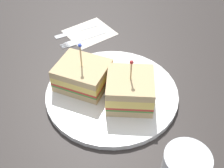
{
  "coord_description": "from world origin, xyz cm",
  "views": [
    {
      "loc": [
        -41.65,
        1.23,
        42.84
      ],
      "look_at": [
        0.0,
        0.0,
        3.09
      ],
      "focal_mm": 46.72,
      "sensor_mm": 36.0,
      "label": 1
    }
  ],
  "objects_px": {
    "sandwich_half_front": "(83,75)",
    "fork": "(79,41)",
    "knife": "(75,32)",
    "plate": "(112,93)",
    "sandwich_half_back": "(130,90)",
    "napkin": "(90,32)"
  },
  "relations": [
    {
      "from": "sandwich_half_front",
      "to": "knife",
      "type": "relative_size",
      "value": 1.09
    },
    {
      "from": "napkin",
      "to": "knife",
      "type": "height_order",
      "value": "knife"
    },
    {
      "from": "sandwich_half_front",
      "to": "fork",
      "type": "relative_size",
      "value": 1.07
    },
    {
      "from": "plate",
      "to": "sandwich_half_back",
      "type": "bearing_deg",
      "value": -127.84
    },
    {
      "from": "fork",
      "to": "knife",
      "type": "bearing_deg",
      "value": 17.08
    },
    {
      "from": "sandwich_half_back",
      "to": "napkin",
      "type": "xyz_separation_m",
      "value": [
        0.25,
        0.08,
        -0.04
      ]
    },
    {
      "from": "sandwich_half_front",
      "to": "knife",
      "type": "distance_m",
      "value": 0.22
    },
    {
      "from": "sandwich_half_back",
      "to": "napkin",
      "type": "relative_size",
      "value": 0.88
    },
    {
      "from": "sandwich_half_front",
      "to": "knife",
      "type": "height_order",
      "value": "sandwich_half_front"
    },
    {
      "from": "plate",
      "to": "fork",
      "type": "height_order",
      "value": "plate"
    },
    {
      "from": "fork",
      "to": "knife",
      "type": "relative_size",
      "value": 1.02
    },
    {
      "from": "plate",
      "to": "fork",
      "type": "distance_m",
      "value": 0.21
    },
    {
      "from": "plate",
      "to": "napkin",
      "type": "xyz_separation_m",
      "value": [
        0.23,
        0.05,
        -0.0
      ]
    },
    {
      "from": "sandwich_half_front",
      "to": "napkin",
      "type": "distance_m",
      "value": 0.21
    },
    {
      "from": "sandwich_half_front",
      "to": "sandwich_half_back",
      "type": "xyz_separation_m",
      "value": [
        -0.05,
        -0.09,
        0.0
      ]
    },
    {
      "from": "sandwich_half_front",
      "to": "napkin",
      "type": "height_order",
      "value": "sandwich_half_front"
    },
    {
      "from": "knife",
      "to": "fork",
      "type": "bearing_deg",
      "value": -162.92
    },
    {
      "from": "plate",
      "to": "knife",
      "type": "distance_m",
      "value": 0.25
    },
    {
      "from": "sandwich_half_back",
      "to": "knife",
      "type": "xyz_separation_m",
      "value": [
        0.26,
        0.12,
        -0.04
      ]
    },
    {
      "from": "plate",
      "to": "napkin",
      "type": "bearing_deg",
      "value": 12.72
    },
    {
      "from": "plate",
      "to": "sandwich_half_front",
      "type": "distance_m",
      "value": 0.07
    },
    {
      "from": "knife",
      "to": "napkin",
      "type": "bearing_deg",
      "value": -95.24
    }
  ]
}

